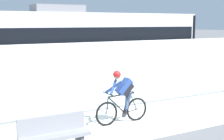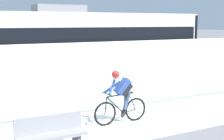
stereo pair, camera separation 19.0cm
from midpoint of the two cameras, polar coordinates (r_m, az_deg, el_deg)
name	(u,v)px [view 2 (the right image)]	position (r m, az deg, el deg)	size (l,w,h in m)	color
ground_plane	(128,122)	(10.32, 3.34, -8.79)	(200.00, 200.00, 0.00)	slate
bike_path_deck	(128,122)	(10.32, 3.34, -8.76)	(32.00, 3.20, 0.01)	silver
glass_parapet	(101,94)	(11.74, -1.50, -4.08)	(32.00, 0.05, 1.04)	#ADC6C1
concrete_barrier_wall	(80,71)	(13.24, -5.12, -0.15)	(32.00, 0.36, 2.21)	white
tram_rail_near	(58,88)	(15.69, -8.76, -2.99)	(32.00, 0.08, 0.01)	#595654
tram_rail_far	(48,83)	(17.02, -10.44, -2.17)	(32.00, 0.08, 0.01)	#595654
tram	(97,44)	(17.04, -2.26, 4.38)	(11.06, 2.54, 3.81)	silver
cyclist_on_bike	(121,98)	(9.98, 2.08, -4.71)	(1.77, 0.58, 1.61)	black
bench	(51,134)	(7.86, -9.63, -10.67)	(1.60, 0.45, 0.89)	gray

